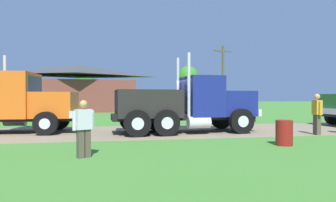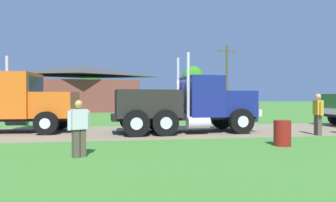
{
  "view_description": "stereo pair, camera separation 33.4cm",
  "coord_description": "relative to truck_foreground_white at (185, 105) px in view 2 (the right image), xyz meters",
  "views": [
    {
      "loc": [
        -3.91,
        -14.17,
        1.65
      ],
      "look_at": [
        -1.39,
        0.01,
        1.48
      ],
      "focal_mm": 31.38,
      "sensor_mm": 36.0,
      "label": 1
    },
    {
      "loc": [
        -3.58,
        -14.22,
        1.65
      ],
      "look_at": [
        -1.39,
        0.01,
        1.48
      ],
      "focal_mm": 31.38,
      "sensor_mm": 36.0,
      "label": 2
    }
  ],
  "objects": [
    {
      "name": "ground_plane",
      "position": [
        0.67,
        0.65,
        -1.31
      ],
      "size": [
        200.0,
        200.0,
        0.0
      ],
      "primitive_type": "plane",
      "color": "#45822F"
    },
    {
      "name": "dirt_track",
      "position": [
        0.67,
        0.65,
        -1.3
      ],
      "size": [
        120.0,
        5.77,
        0.01
      ],
      "primitive_type": "cube",
      "color": "#89775B",
      "rests_on": "ground_plane"
    },
    {
      "name": "truck_foreground_white",
      "position": [
        0.0,
        0.0,
        0.0
      ],
      "size": [
        6.94,
        2.96,
        3.64
      ],
      "color": "black",
      "rests_on": "ground_plane"
    },
    {
      "name": "truck_near_left",
      "position": [
        -7.82,
        1.24,
        -0.02
      ],
      "size": [
        8.1,
        3.04,
        3.74
      ],
      "color": "black",
      "rests_on": "ground_plane"
    },
    {
      "name": "visitor_standing_near",
      "position": [
        -4.11,
        -5.2,
        -0.47
      ],
      "size": [
        0.56,
        0.43,
        1.58
      ],
      "color": "silver",
      "rests_on": "ground_plane"
    },
    {
      "name": "visitor_walking_mid",
      "position": [
        5.5,
        -1.95,
        -0.31
      ],
      "size": [
        0.32,
        0.63,
        1.81
      ],
      "color": "gold",
      "rests_on": "ground_plane"
    },
    {
      "name": "visitor_far_side",
      "position": [
        6.01,
        5.18,
        -0.48
      ],
      "size": [
        0.53,
        0.42,
        1.57
      ],
      "color": "#B22D33",
      "rests_on": "ground_plane"
    },
    {
      "name": "steel_barrel",
      "position": [
        2.47,
        -4.29,
        -0.87
      ],
      "size": [
        0.57,
        0.57,
        0.87
      ],
      "primitive_type": "cylinder",
      "color": "maroon",
      "rests_on": "ground_plane"
    },
    {
      "name": "shed_building",
      "position": [
        -7.63,
        22.1,
        1.29
      ],
      "size": [
        13.89,
        7.81,
        5.4
      ],
      "color": "brown",
      "rests_on": "ground_plane"
    },
    {
      "name": "utility_pole_near",
      "position": [
        8.36,
        17.17,
        2.61
      ],
      "size": [
        2.18,
        0.58,
        7.34
      ],
      "color": "brown",
      "rests_on": "ground_plane"
    },
    {
      "name": "tree_mid",
      "position": [
        -8.38,
        38.17,
        2.94
      ],
      "size": [
        3.31,
        3.31,
        6.11
      ],
      "color": "#513823",
      "rests_on": "ground_plane"
    },
    {
      "name": "tree_right",
      "position": [
        9.6,
        38.03,
        3.81
      ],
      "size": [
        3.96,
        3.96,
        7.33
      ],
      "color": "#513823",
      "rests_on": "ground_plane"
    }
  ]
}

